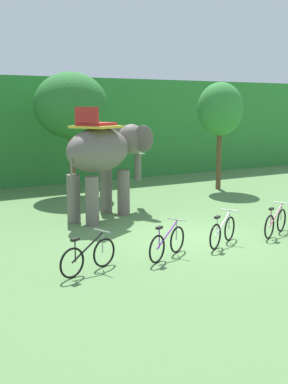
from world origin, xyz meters
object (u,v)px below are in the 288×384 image
Objects in this scene: elephant at (105,154)px; bike_black at (88,256)px; bike_purple at (167,243)px; bike_white at (223,232)px; tree_center at (220,110)px; tree_far_right at (71,106)px; bike_pink at (276,222)px.

elephant is 5.92m from bike_black.
bike_white is at bearing 5.62° from bike_purple.
bike_black is (-9.64, -7.43, -3.25)m from tree_center.
bike_purple is at bearing -174.38° from bike_white.
elephant reaches higher than bike_purple.
bike_black is at bearing -177.19° from bike_white.
elephant is at bearing -97.18° from tree_far_right.
bike_pink is at bearing 2.18° from bike_black.
bike_purple is (-1.14, -9.55, -3.42)m from tree_far_right.
elephant is (-6.92, -2.49, -1.43)m from tree_center.
tree_far_right is 3.32× the size of bike_pink.
tree_far_right is at bearing 161.35° from tree_center.
tree_center is at bearing 52.51° from bike_white.
bike_black is at bearing -142.39° from tree_center.
bike_purple is at bearing -96.80° from tree_far_right.
elephant reaches higher than bike_black.
bike_purple and bike_white have the same top height.
bike_white is at bearing -73.82° from elephant.
bike_white is (1.37, -4.73, -1.82)m from elephant.
tree_far_right reaches higher than bike_black.
bike_black is 1.03× the size of bike_pink.
bike_pink is (-3.52, -7.19, -3.25)m from tree_center.
bike_black is (-2.72, -4.93, -1.82)m from elephant.
tree_center is 12.59m from bike_black.
bike_pink is at bearing 0.92° from bike_white.
bike_purple is 0.98× the size of bike_pink.
elephant is at bearing 83.55° from bike_purple.
bike_black is 6.13m from bike_pink.
tree_far_right is at bearing 70.93° from bike_black.
bike_purple is (-7.47, -7.41, -3.25)m from tree_center.
bike_white is at bearing -127.49° from tree_center.
tree_center is at bearing -18.65° from tree_far_right.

